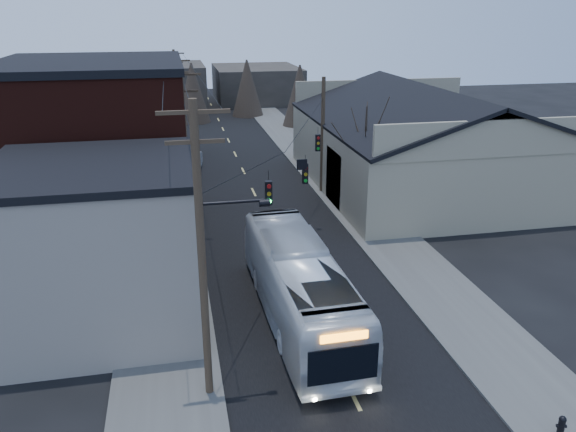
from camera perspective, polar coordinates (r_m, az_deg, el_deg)
name	(u,v)px	position (r m, az deg, el deg)	size (l,w,h in m)	color
ground	(370,432)	(19.81, 8.37, -20.86)	(160.00, 160.00, 0.00)	black
road_surface	(247,177)	(46.09, -4.24, 3.93)	(9.00, 110.00, 0.02)	black
sidewalk_left	(165,182)	(45.74, -12.35, 3.44)	(4.00, 110.00, 0.12)	#474744
sidewalk_right	(323,172)	(47.31, 3.61, 4.44)	(4.00, 110.00, 0.12)	#474744
building_clapboard	(100,248)	(24.99, -18.57, -3.09)	(8.00, 8.00, 7.00)	gray
building_brick	(99,153)	(35.07, -18.66, 6.11)	(10.00, 12.00, 10.00)	black
building_left_far	(127,126)	(50.91, -16.06, 8.81)	(9.00, 14.00, 7.00)	#2D2924
warehouse	(423,152)	(44.31, 13.59, 6.34)	(16.16, 20.60, 7.73)	gray
building_far_left	(167,87)	(79.50, -12.19, 12.67)	(10.00, 12.00, 6.00)	#2D2924
building_far_right	(257,84)	(85.46, -3.21, 13.25)	(12.00, 14.00, 5.00)	#2D2924
bare_tree	(364,161)	(37.18, 7.76, 5.53)	(0.40, 0.40, 7.20)	black
utility_lines	(211,134)	(38.93, -7.84, 8.24)	(11.24, 45.28, 10.50)	#382B1E
bus	(299,285)	(24.54, 1.15, -7.03)	(2.86, 12.23, 3.41)	silver
parked_car	(191,162)	(48.49, -9.81, 5.41)	(1.58, 4.53, 1.49)	#A4A7AB
fire_hydrant	(562,425)	(21.03, 26.04, -18.51)	(0.34, 0.24, 0.69)	black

